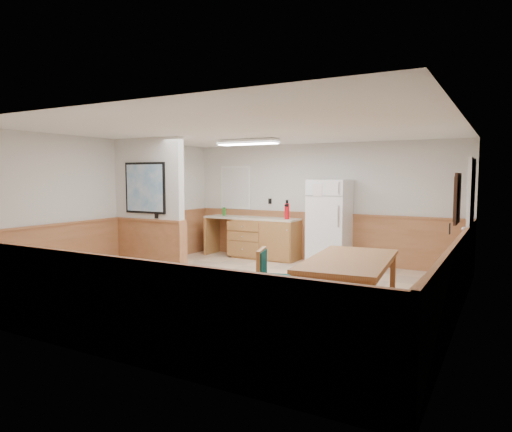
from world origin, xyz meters
The scene contains 20 objects.
ground centered at (0.00, 0.00, 0.00)m, with size 6.00×6.00×0.00m, color tan.
ceiling centered at (0.00, 0.00, 2.50)m, with size 6.00×6.00×0.02m, color white.
back_wall centered at (0.00, 3.00, 1.25)m, with size 6.00×0.02×2.50m, color silver.
right_wall centered at (3.00, 0.00, 1.25)m, with size 0.02×6.00×2.50m, color silver.
left_wall centered at (-3.00, 0.00, 1.25)m, with size 0.02×6.00×2.50m, color silver.
wainscot_back centered at (0.00, 2.98, 0.50)m, with size 6.00×0.04×1.00m, color #B06F46.
wainscot_right centered at (2.98, 0.00, 0.50)m, with size 0.04×6.00×1.00m, color #B06F46.
wainscot_left centered at (-2.98, 0.00, 0.50)m, with size 0.04×6.00×1.00m, color #B06F46.
partition_wall centered at (-2.25, 0.19, 1.23)m, with size 1.50×0.20×2.50m.
kitchen_counter centered at (-1.21, 2.68, 0.46)m, with size 2.20×0.61×1.00m.
exterior_door centered at (2.96, 1.90, 1.05)m, with size 0.07×1.02×2.15m.
kitchen_window centered at (-2.10, 2.98, 1.55)m, with size 0.80×0.04×1.00m.
wall_painting centered at (2.97, -0.30, 1.55)m, with size 0.04×0.50×0.60m.
fluorescent_fixture centered at (-0.80, 1.30, 2.45)m, with size 1.20×0.30×0.09m.
refrigerator centered at (0.34, 2.63, 0.87)m, with size 0.77×0.72×1.74m.
dining_table centered at (1.73, -0.44, 0.66)m, with size 1.18×2.08×0.75m.
dining_bench centered at (2.67, -0.41, 0.34)m, with size 0.40×1.65×0.45m.
dining_chair centered at (0.76, -0.81, 0.49)m, with size 0.77×0.62×0.85m.
fire_extinguisher centered at (-0.61, 2.63, 1.08)m, with size 0.13×0.13×0.41m.
soap_bottle centered at (-2.24, 2.70, 1.00)m, with size 0.06×0.06×0.19m, color #178223.
Camera 1 is at (3.49, -6.12, 1.81)m, focal length 32.00 mm.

